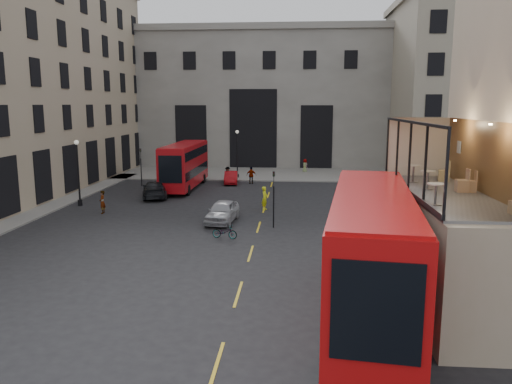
# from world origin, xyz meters

# --- Properties ---
(ground) EXTENTS (140.00, 140.00, 0.00)m
(ground) POSITION_xyz_m (0.00, 0.00, 0.00)
(ground) COLOR black
(ground) RESTS_ON ground
(host_frontage) EXTENTS (3.00, 11.00, 4.50)m
(host_frontage) POSITION_xyz_m (6.50, 0.00, 2.25)
(host_frontage) COLOR tan
(host_frontage) RESTS_ON ground
(cafe_floor) EXTENTS (3.00, 10.00, 0.10)m
(cafe_floor) POSITION_xyz_m (6.50, 0.00, 4.55)
(cafe_floor) COLOR slate
(cafe_floor) RESTS_ON host_frontage
(gateway) EXTENTS (35.00, 10.60, 18.00)m
(gateway) POSITION_xyz_m (-5.00, 47.99, 9.39)
(gateway) COLOR #99978F
(gateway) RESTS_ON ground
(building_right) EXTENTS (16.60, 18.60, 20.00)m
(building_right) POSITION_xyz_m (20.00, 39.97, 10.39)
(building_right) COLOR gray
(building_right) RESTS_ON ground
(pavement_far) EXTENTS (40.00, 12.00, 0.12)m
(pavement_far) POSITION_xyz_m (-6.00, 38.00, 0.06)
(pavement_far) COLOR slate
(pavement_far) RESTS_ON ground
(traffic_light_near) EXTENTS (0.16, 0.20, 3.80)m
(traffic_light_near) POSITION_xyz_m (-1.00, 12.00, 2.42)
(traffic_light_near) COLOR black
(traffic_light_near) RESTS_ON ground
(traffic_light_far) EXTENTS (0.16, 0.20, 3.80)m
(traffic_light_far) POSITION_xyz_m (-15.00, 28.00, 2.42)
(traffic_light_far) COLOR black
(traffic_light_far) RESTS_ON ground
(street_lamp_a) EXTENTS (0.36, 0.36, 5.33)m
(street_lamp_a) POSITION_xyz_m (-17.00, 18.00, 2.39)
(street_lamp_a) COLOR black
(street_lamp_a) RESTS_ON ground
(street_lamp_b) EXTENTS (0.36, 0.36, 5.33)m
(street_lamp_b) POSITION_xyz_m (-6.00, 34.00, 2.39)
(street_lamp_b) COLOR black
(street_lamp_b) RESTS_ON ground
(bus_near) EXTENTS (4.34, 12.67, 4.96)m
(bus_near) POSITION_xyz_m (3.28, -2.14, 2.78)
(bus_near) COLOR red
(bus_near) RESTS_ON ground
(bus_far) EXTENTS (2.62, 10.98, 4.38)m
(bus_far) POSITION_xyz_m (-10.33, 27.04, 2.46)
(bus_far) COLOR #AD0C11
(bus_far) RESTS_ON ground
(car_a) EXTENTS (2.21, 4.57, 1.51)m
(car_a) POSITION_xyz_m (-4.64, 13.30, 0.75)
(car_a) COLOR #A5A7AD
(car_a) RESTS_ON ground
(car_b) EXTENTS (1.72, 3.96, 1.27)m
(car_b) POSITION_xyz_m (-6.24, 30.35, 0.63)
(car_b) COLOR maroon
(car_b) RESTS_ON ground
(car_c) EXTENTS (3.37, 5.45, 1.47)m
(car_c) POSITION_xyz_m (-11.94, 21.99, 0.74)
(car_c) COLOR black
(car_c) RESTS_ON ground
(bicycle) EXTENTS (1.67, 0.88, 0.84)m
(bicycle) POSITION_xyz_m (-3.87, 9.02, 0.42)
(bicycle) COLOR gray
(bicycle) RESTS_ON ground
(cyclist) EXTENTS (0.61, 0.77, 1.84)m
(cyclist) POSITION_xyz_m (-1.94, 17.59, 0.92)
(cyclist) COLOR yellow
(cyclist) RESTS_ON ground
(pedestrian_a) EXTENTS (0.98, 0.89, 1.63)m
(pedestrian_a) POSITION_xyz_m (-13.46, 29.16, 0.81)
(pedestrian_a) COLOR gray
(pedestrian_a) RESTS_ON ground
(pedestrian_b) EXTENTS (1.06, 1.17, 1.57)m
(pedestrian_b) POSITION_xyz_m (-6.80, 31.78, 0.79)
(pedestrian_b) COLOR gray
(pedestrian_b) RESTS_ON ground
(pedestrian_c) EXTENTS (1.04, 0.44, 1.77)m
(pedestrian_c) POSITION_xyz_m (-4.12, 30.37, 0.89)
(pedestrian_c) COLOR gray
(pedestrian_c) RESTS_ON ground
(pedestrian_d) EXTENTS (0.88, 0.95, 1.63)m
(pedestrian_d) POSITION_xyz_m (1.56, 39.51, 0.82)
(pedestrian_d) COLOR gray
(pedestrian_d) RESTS_ON ground
(pedestrian_e) EXTENTS (0.48, 0.68, 1.74)m
(pedestrian_e) POSITION_xyz_m (-14.06, 15.32, 0.87)
(pedestrian_e) COLOR gray
(pedestrian_e) RESTS_ON ground
(cafe_table_near) EXTENTS (0.62, 0.62, 0.78)m
(cafe_table_near) POSITION_xyz_m (5.42, -2.51, 5.11)
(cafe_table_near) COLOR silver
(cafe_table_near) RESTS_ON cafe_floor
(cafe_table_mid) EXTENTS (0.63, 0.63, 0.79)m
(cafe_table_mid) POSITION_xyz_m (5.98, 0.83, 5.12)
(cafe_table_mid) COLOR beige
(cafe_table_mid) RESTS_ON cafe_floor
(cafe_table_far) EXTENTS (0.64, 0.64, 0.80)m
(cafe_table_far) POSITION_xyz_m (5.83, 2.80, 5.13)
(cafe_table_far) COLOR beige
(cafe_table_far) RESTS_ON cafe_floor
(cafe_chair_b) EXTENTS (0.48, 0.48, 0.96)m
(cafe_chair_b) POSITION_xyz_m (7.24, 0.30, 4.89)
(cafe_chair_b) COLOR tan
(cafe_chair_b) RESTS_ON cafe_floor
(cafe_chair_c) EXTENTS (0.49, 0.49, 0.88)m
(cafe_chair_c) POSITION_xyz_m (7.58, 0.35, 4.87)
(cafe_chair_c) COLOR tan
(cafe_chair_c) RESTS_ON cafe_floor
(cafe_chair_d) EXTENTS (0.55, 0.55, 0.97)m
(cafe_chair_d) POSITION_xyz_m (7.34, 3.21, 4.89)
(cafe_chair_d) COLOR tan
(cafe_chair_d) RESTS_ON cafe_floor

